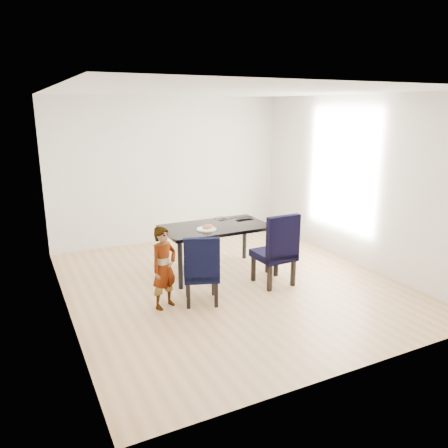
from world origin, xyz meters
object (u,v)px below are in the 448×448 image
chair_left (201,268)px  plate (206,229)px  child (164,268)px  laptop (243,217)px  dining_table (215,249)px  chair_right (274,249)px

chair_left → plate: bearing=80.6°
child → laptop: size_ratio=3.56×
dining_table → child: (-1.11, -0.83, 0.16)m
dining_table → chair_left: chair_left is taller
child → chair_right: bearing=-22.0°
dining_table → chair_right: size_ratio=1.50×
laptop → dining_table: bearing=16.7°
dining_table → chair_left: size_ratio=1.71×
chair_right → child: (-1.67, -0.05, 0.00)m
chair_left → chair_right: bearing=25.1°
chair_left → chair_right: (1.19, 0.11, 0.06)m
child → laptop: child is taller
dining_table → plate: bearing=-146.2°
dining_table → plate: (-0.21, -0.14, 0.38)m
child → plate: (0.90, 0.69, 0.22)m
plate → chair_left: bearing=-119.1°
chair_left → laptop: chair_left is taller
plate → chair_right: bearing=-39.8°
chair_right → child: child is taller
dining_table → child: bearing=-143.3°
chair_left → laptop: (1.24, 1.12, 0.29)m
chair_left → chair_right: size_ratio=0.88×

